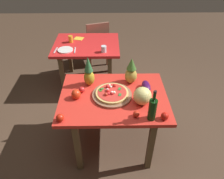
# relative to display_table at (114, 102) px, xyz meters

# --- Properties ---
(ground_plane) EXTENTS (10.00, 10.00, 0.00)m
(ground_plane) POSITION_rel_display_table_xyz_m (0.00, 0.00, -0.63)
(ground_plane) COLOR #4C3828
(display_table) EXTENTS (1.14, 0.85, 0.73)m
(display_table) POSITION_rel_display_table_xyz_m (0.00, 0.00, 0.00)
(display_table) COLOR brown
(display_table) RESTS_ON ground_plane
(background_table) EXTENTS (1.00, 0.81, 0.73)m
(background_table) POSITION_rel_display_table_xyz_m (-0.39, 1.27, -0.01)
(background_table) COLOR brown
(background_table) RESTS_ON ground_plane
(dining_chair) EXTENTS (0.50, 0.50, 0.85)m
(dining_chair) POSITION_rel_display_table_xyz_m (-0.27, 1.90, -0.15)
(dining_chair) COLOR brown
(dining_chair) RESTS_ON ground_plane
(pizza_board) EXTENTS (0.42, 0.42, 0.02)m
(pizza_board) POSITION_rel_display_table_xyz_m (-0.02, -0.00, 0.11)
(pizza_board) COLOR brown
(pizza_board) RESTS_ON display_table
(pizza) EXTENTS (0.35, 0.35, 0.06)m
(pizza) POSITION_rel_display_table_xyz_m (-0.02, -0.00, 0.13)
(pizza) COLOR #DCB464
(pizza) RESTS_ON pizza_board
(wine_bottle) EXTENTS (0.08, 0.08, 0.33)m
(wine_bottle) POSITION_rel_display_table_xyz_m (0.34, -0.34, 0.21)
(wine_bottle) COLOR black
(wine_bottle) RESTS_ON display_table
(pineapple_left) EXTENTS (0.14, 0.14, 0.31)m
(pineapple_left) POSITION_rel_display_table_xyz_m (0.20, 0.25, 0.23)
(pineapple_left) COLOR #B2953A
(pineapple_left) RESTS_ON display_table
(pineapple_right) EXTENTS (0.12, 0.12, 0.35)m
(pineapple_right) POSITION_rel_display_table_xyz_m (-0.27, 0.21, 0.25)
(pineapple_right) COLOR #B29624
(pineapple_right) RESTS_ON display_table
(melon) EXTENTS (0.18, 0.18, 0.18)m
(melon) POSITION_rel_display_table_xyz_m (0.28, -0.12, 0.19)
(melon) COLOR #DACB76
(melon) RESTS_ON display_table
(bell_pepper) EXTENTS (0.10, 0.10, 0.11)m
(bell_pepper) POSITION_rel_display_table_xyz_m (-0.39, -0.03, 0.14)
(bell_pepper) COLOR red
(bell_pepper) RESTS_ON display_table
(eggplant) EXTENTS (0.10, 0.20, 0.09)m
(eggplant) POSITION_rel_display_table_xyz_m (0.36, 0.10, 0.14)
(eggplant) COLOR #40104A
(eggplant) RESTS_ON display_table
(tomato_at_corner) EXTENTS (0.07, 0.07, 0.07)m
(tomato_at_corner) POSITION_rel_display_table_xyz_m (-0.50, -0.36, 0.13)
(tomato_at_corner) COLOR red
(tomato_at_corner) RESTS_ON display_table
(tomato_near_board) EXTENTS (0.07, 0.07, 0.07)m
(tomato_near_board) POSITION_rel_display_table_xyz_m (-0.34, 0.07, 0.13)
(tomato_near_board) COLOR red
(tomato_near_board) RESTS_ON display_table
(tomato_beside_pepper) EXTENTS (0.07, 0.07, 0.07)m
(tomato_beside_pepper) POSITION_rel_display_table_xyz_m (0.47, -0.35, 0.13)
(tomato_beside_pepper) COLOR red
(tomato_beside_pepper) RESTS_ON display_table
(tomato_by_bottle) EXTENTS (0.06, 0.06, 0.06)m
(tomato_by_bottle) POSITION_rel_display_table_xyz_m (0.21, -0.31, 0.13)
(tomato_by_bottle) COLOR red
(tomato_by_bottle) RESTS_ON display_table
(drinking_glass_juice) EXTENTS (0.07, 0.07, 0.10)m
(drinking_glass_juice) POSITION_rel_display_table_xyz_m (-0.63, 1.33, 0.15)
(drinking_glass_juice) COLOR gold
(drinking_glass_juice) RESTS_ON background_table
(drinking_glass_water) EXTENTS (0.08, 0.08, 0.09)m
(drinking_glass_water) POSITION_rel_display_table_xyz_m (-0.12, 1.00, 0.14)
(drinking_glass_water) COLOR silver
(drinking_glass_water) RESTS_ON background_table
(dinner_plate) EXTENTS (0.22, 0.22, 0.02)m
(dinner_plate) POSITION_rel_display_table_xyz_m (-0.68, 1.06, 0.10)
(dinner_plate) COLOR white
(dinner_plate) RESTS_ON background_table
(fork_utensil) EXTENTS (0.03, 0.18, 0.01)m
(fork_utensil) POSITION_rel_display_table_xyz_m (-0.82, 1.06, 0.10)
(fork_utensil) COLOR silver
(fork_utensil) RESTS_ON background_table
(knife_utensil) EXTENTS (0.03, 0.18, 0.01)m
(knife_utensil) POSITION_rel_display_table_xyz_m (-0.54, 1.06, 0.10)
(knife_utensil) COLOR silver
(knife_utensil) RESTS_ON background_table
(napkin_folded) EXTENTS (0.17, 0.15, 0.01)m
(napkin_folded) POSITION_rel_display_table_xyz_m (-0.53, 1.46, 0.10)
(napkin_folded) COLOR yellow
(napkin_folded) RESTS_ON background_table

